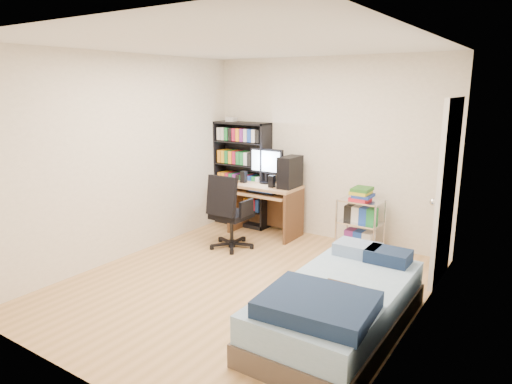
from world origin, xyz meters
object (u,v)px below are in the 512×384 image
Objects in this scene: media_shelf at (242,173)px; bed at (339,306)px; office_chair at (230,225)px; computer_desk at (273,190)px.

media_shelf is 3.41m from bed.
office_chair is 2.39m from bed.
computer_desk is at bearing 77.92° from office_chair.
computer_desk is 0.90m from office_chair.
bed is (2.56, -2.18, -0.57)m from media_shelf.
computer_desk is 2.79m from bed.
bed is (1.90, -2.01, -0.42)m from computer_desk.
media_shelf is at bearing 116.33° from office_chair.
computer_desk is at bearing -14.46° from media_shelf.
office_chair is at bearing 150.02° from bed.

